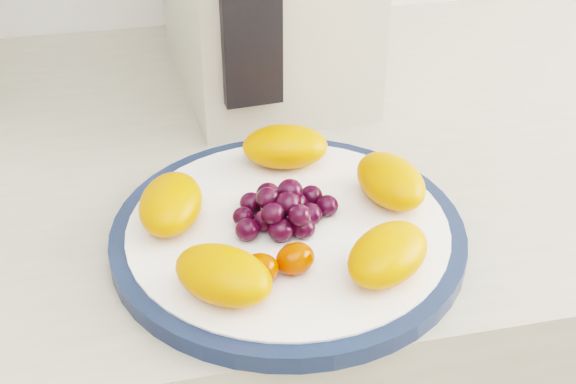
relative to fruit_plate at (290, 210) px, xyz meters
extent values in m
cylinder|color=#121F3B|center=(0.00, 0.00, -0.03)|extent=(0.28, 0.28, 0.01)
cylinder|color=white|center=(0.00, 0.00, -0.03)|extent=(0.26, 0.26, 0.02)
ellipsoid|color=#E65B04|center=(0.09, 0.02, 0.00)|extent=(0.06, 0.08, 0.04)
ellipsoid|color=#E65B04|center=(0.02, 0.09, 0.00)|extent=(0.08, 0.06, 0.04)
ellipsoid|color=#E65B04|center=(-0.09, 0.03, 0.00)|extent=(0.07, 0.09, 0.04)
ellipsoid|color=#E65B04|center=(-0.06, -0.07, 0.00)|extent=(0.09, 0.09, 0.04)
ellipsoid|color=#E65B04|center=(0.06, -0.07, 0.00)|extent=(0.09, 0.09, 0.04)
ellipsoid|color=black|center=(0.00, 0.00, -0.01)|extent=(0.02, 0.02, 0.02)
ellipsoid|color=black|center=(0.02, 0.00, -0.01)|extent=(0.02, 0.02, 0.02)
ellipsoid|color=black|center=(0.01, 0.02, -0.01)|extent=(0.02, 0.02, 0.02)
ellipsoid|color=black|center=(-0.01, 0.02, -0.01)|extent=(0.02, 0.02, 0.02)
ellipsoid|color=black|center=(-0.02, 0.00, -0.01)|extent=(0.02, 0.02, 0.02)
ellipsoid|color=black|center=(-0.01, -0.01, -0.01)|extent=(0.02, 0.02, 0.02)
ellipsoid|color=black|center=(0.01, -0.01, -0.01)|extent=(0.02, 0.02, 0.02)
ellipsoid|color=black|center=(0.03, 0.01, -0.01)|extent=(0.02, 0.02, 0.02)
ellipsoid|color=black|center=(0.02, 0.03, -0.01)|extent=(0.02, 0.02, 0.02)
ellipsoid|color=black|center=(0.01, 0.04, -0.01)|extent=(0.02, 0.02, 0.02)
ellipsoid|color=black|center=(-0.01, 0.04, -0.01)|extent=(0.02, 0.02, 0.02)
ellipsoid|color=black|center=(-0.03, 0.03, -0.01)|extent=(0.02, 0.02, 0.02)
ellipsoid|color=black|center=(-0.04, 0.01, -0.01)|extent=(0.02, 0.02, 0.02)
ellipsoid|color=black|center=(-0.04, -0.01, -0.01)|extent=(0.02, 0.02, 0.02)
ellipsoid|color=black|center=(0.00, 0.00, 0.01)|extent=(0.02, 0.02, 0.02)
ellipsoid|color=black|center=(0.00, 0.02, 0.01)|extent=(0.02, 0.02, 0.02)
ellipsoid|color=black|center=(-0.02, 0.01, 0.00)|extent=(0.02, 0.02, 0.02)
ellipsoid|color=black|center=(-0.02, -0.01, 0.00)|extent=(0.02, 0.02, 0.02)
ellipsoid|color=black|center=(0.00, -0.01, 0.00)|extent=(0.02, 0.02, 0.02)
ellipsoid|color=#C32600|center=(-0.04, -0.06, -0.01)|extent=(0.03, 0.03, 0.02)
ellipsoid|color=#C32600|center=(-0.01, -0.05, -0.01)|extent=(0.04, 0.03, 0.02)
camera|label=1|loc=(-0.11, -0.50, 0.37)|focal=50.00mm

